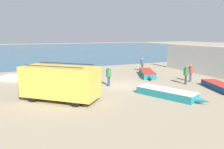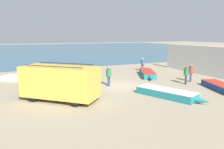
{
  "view_description": "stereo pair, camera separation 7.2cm",
  "coord_description": "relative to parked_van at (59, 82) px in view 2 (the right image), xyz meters",
  "views": [
    {
      "loc": [
        -8.31,
        -16.86,
        4.45
      ],
      "look_at": [
        -0.57,
        0.31,
        1.0
      ],
      "focal_mm": 35.0,
      "sensor_mm": 36.0,
      "label": 1
    },
    {
      "loc": [
        -8.25,
        -16.89,
        4.45
      ],
      "look_at": [
        -0.57,
        0.31,
        1.0
      ],
      "focal_mm": 35.0,
      "sensor_mm": 36.0,
      "label": 2
    }
  ],
  "objects": [
    {
      "name": "fisherman_1",
      "position": [
        12.58,
        0.96,
        -0.29
      ],
      "size": [
        0.44,
        0.44,
        1.67
      ],
      "rotation": [
        0.0,
        0.0,
        5.3
      ],
      "color": "navy",
      "rests_on": "ground_plane"
    },
    {
      "name": "harbor_wall",
      "position": [
        16.66,
        3.22,
        0.32
      ],
      "size": [
        0.5,
        12.34,
        3.21
      ],
      "primitive_type": "cube",
      "color": "silver",
      "rests_on": "ground_plane"
    },
    {
      "name": "ground_plane",
      "position": [
        5.61,
        2.22,
        -1.29
      ],
      "size": [
        200.0,
        200.0,
        0.0
      ],
      "primitive_type": "plane",
      "color": "gray"
    },
    {
      "name": "fisherman_3",
      "position": [
        4.73,
        2.54,
        -0.26
      ],
      "size": [
        0.45,
        0.45,
        1.72
      ],
      "rotation": [
        0.0,
        0.0,
        5.45
      ],
      "color": "navy",
      "rests_on": "ground_plane"
    },
    {
      "name": "parked_van",
      "position": [
        0.0,
        0.0,
        0.0
      ],
      "size": [
        5.25,
        5.05,
        2.49
      ],
      "rotation": [
        0.0,
        0.0,
        2.4
      ],
      "color": "gold",
      "rests_on": "ground_plane"
    },
    {
      "name": "fishing_rowboat_2",
      "position": [
        10.32,
        4.93,
        -1.0
      ],
      "size": [
        3.01,
        5.16,
        0.59
      ],
      "rotation": [
        0.0,
        0.0,
        4.28
      ],
      "color": "#1E757F",
      "rests_on": "ground_plane"
    },
    {
      "name": "sea_water",
      "position": [
        5.61,
        54.22,
        -1.29
      ],
      "size": [
        120.0,
        80.0,
        0.01
      ],
      "primitive_type": "cube",
      "color": "#33607A",
      "rests_on": "ground_plane"
    },
    {
      "name": "fisherman_2",
      "position": [
        11.37,
        0.28,
        -0.27
      ],
      "size": [
        0.45,
        0.45,
        1.71
      ],
      "rotation": [
        0.0,
        0.0,
        2.55
      ],
      "color": "#38383D",
      "rests_on": "ground_plane"
    },
    {
      "name": "fisherman_0",
      "position": [
        11.68,
        8.17,
        -0.33
      ],
      "size": [
        0.42,
        0.42,
        1.61
      ],
      "rotation": [
        0.0,
        0.0,
        4.73
      ],
      "color": "#5B564C",
      "rests_on": "ground_plane"
    },
    {
      "name": "fishing_rowboat_4",
      "position": [
        7.23,
        -2.46,
        -1.01
      ],
      "size": [
        2.94,
        5.23,
        0.56
      ],
      "rotation": [
        0.0,
        0.0,
        5.11
      ],
      "color": "#1E757F",
      "rests_on": "ground_plane"
    },
    {
      "name": "fishing_rowboat_0",
      "position": [
        2.53,
        6.79,
        -1.02
      ],
      "size": [
        2.59,
        5.62,
        0.54
      ],
      "rotation": [
        0.0,
        0.0,
        1.77
      ],
      "color": "#ADA89E",
      "rests_on": "ground_plane"
    },
    {
      "name": "fishing_rowboat_3",
      "position": [
        -2.35,
        8.14,
        -1.04
      ],
      "size": [
        3.64,
        2.89,
        0.51
      ],
      "rotation": [
        0.0,
        0.0,
        5.71
      ],
      "color": "#ADA89E",
      "rests_on": "ground_plane"
    },
    {
      "name": "fishing_rowboat_1",
      "position": [
        12.56,
        -2.34,
        -1.04
      ],
      "size": [
        2.49,
        4.79,
        0.51
      ],
      "rotation": [
        0.0,
        0.0,
        1.25
      ],
      "color": "navy",
      "rests_on": "ground_plane"
    }
  ]
}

